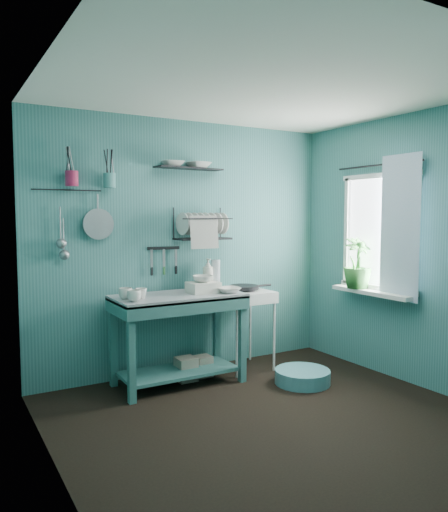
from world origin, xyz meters
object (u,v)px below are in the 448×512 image
mug_left (134,296)px  mug_right (126,293)px  soap_bottle (208,273)px  utensil_cup_magenta (72,178)px  storage_tin_small (203,366)px  potted_plant (358,263)px  utensil_cup_teal (109,180)px  work_counter (178,339)px  storage_tin_large (186,369)px  colander (98,224)px  floor_basin (302,377)px  water_bottle (216,274)px  wash_tub (203,287)px  hotplate_stand (244,330)px  frying_pan (244,287)px  mug_mid (141,294)px  dish_rack (203,224)px

mug_left → mug_right: bearing=97.1°
soap_bottle → utensil_cup_magenta: size_ratio=2.30×
storage_tin_small → utensil_cup_magenta: bearing=169.2°
potted_plant → utensil_cup_teal: bearing=161.1°
work_counter → utensil_cup_magenta: (-0.86, 0.30, 1.46)m
soap_bottle → storage_tin_large: bearing=-154.9°
colander → floor_basin: bearing=-29.1°
water_bottle → colander: (-1.15, 0.11, 0.51)m
work_counter → wash_tub: (0.25, -0.02, 0.47)m
water_bottle → hotplate_stand: bearing=-25.0°
soap_bottle → storage_tin_small: (-0.12, -0.12, -0.89)m
soap_bottle → hotplate_stand: (0.36, -0.10, -0.59)m
hotplate_stand → storage_tin_large: bearing=-172.5°
soap_bottle → mug_left: bearing=-158.2°
soap_bottle → mug_right: bearing=-167.7°
hotplate_stand → floor_basin: (0.22, -0.67, -0.34)m
storage_tin_small → colander: bearing=164.8°
work_counter → frying_pan: frying_pan is taller
mug_right → utensil_cup_magenta: size_ratio=0.95×
mug_left → utensil_cup_teal: 1.09m
frying_pan → work_counter: bearing=-172.8°
mug_right → utensil_cup_magenta: utensil_cup_magenta is taller
water_bottle → floor_basin: size_ratio=0.54×
wash_tub → storage_tin_large: size_ratio=1.27×
floor_basin → frying_pan: bearing=108.0°
colander → utensil_cup_teal: bearing=-16.7°
mug_right → soap_bottle: soap_bottle is taller
soap_bottle → utensil_cup_teal: (-0.95, 0.10, 0.89)m
mug_right → frying_pan: mug_right is taller
soap_bottle → storage_tin_large: size_ratio=1.36×
work_counter → utensil_cup_magenta: utensil_cup_magenta is taller
hotplate_stand → floor_basin: 0.78m
mug_right → water_bottle: 1.05m
work_counter → floor_basin: (1.00, -0.58, -0.35)m
colander → potted_plant: size_ratio=0.55×
wash_tub → utensil_cup_teal: 1.30m
utensil_cup_teal → colander: 0.41m
mug_left → utensil_cup_teal: size_ratio=0.95×
wash_tub → utensil_cup_teal: (-0.78, 0.32, 0.99)m
mug_mid → potted_plant: 2.20m
wash_tub → mug_mid: bearing=-176.4°
mug_left → colander: (-0.15, 0.49, 0.60)m
soap_bottle → dish_rack: 0.50m
frying_pan → utensil_cup_magenta: 1.96m
water_bottle → storage_tin_small: water_bottle is taller
mug_left → mug_right: same height
wash_tub → soap_bottle: size_ratio=0.94×
soap_bottle → utensil_cup_teal: bearing=173.8°
hotplate_stand → frying_pan: frying_pan is taller
frying_pan → colander: 1.57m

